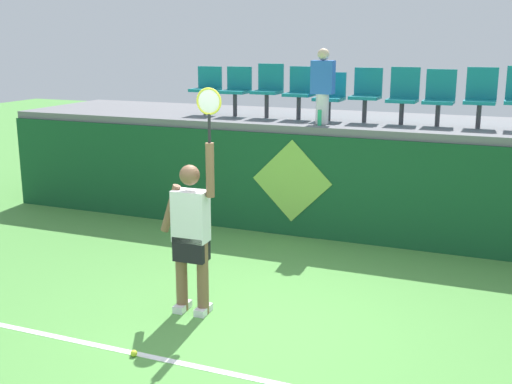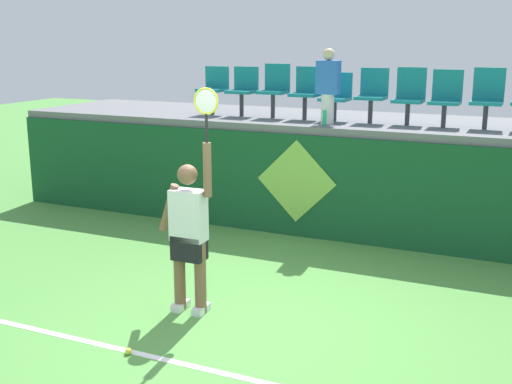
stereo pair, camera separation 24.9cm
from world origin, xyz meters
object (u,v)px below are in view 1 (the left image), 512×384
Objects in this scene: stadium_chair_5 at (366,92)px; spectator_0 at (323,85)px; water_bottle at (320,118)px; stadium_chair_4 at (330,94)px; stadium_chair_8 at (481,95)px; stadium_chair_2 at (268,87)px; stadium_chair_6 at (403,94)px; stadium_chair_3 at (300,90)px; stadium_chair_7 at (439,96)px; stadium_chair_1 at (237,88)px; tennis_player at (191,231)px; tennis_ball at (134,353)px; stadium_chair_0 at (207,87)px.

stadium_chair_5 is 0.74× the size of spectator_0.
water_bottle is 0.92m from stadium_chair_5.
stadium_chair_8 is at bearing 0.21° from stadium_chair_4.
stadium_chair_2 is 1.14m from spectator_0.
stadium_chair_8 reaches higher than stadium_chair_6.
stadium_chair_8 is at bearing 0.13° from stadium_chair_3.
stadium_chair_5 is 1.68m from stadium_chair_8.
stadium_chair_7 is at bearing 0.23° from stadium_chair_4.
spectator_0 reaches higher than stadium_chair_6.
stadium_chair_1 is 1.68m from spectator_0.
stadium_chair_5 is (0.55, 0.65, 0.35)m from water_bottle.
stadium_chair_2 reaches higher than tennis_player.
stadium_chair_6 is at bearing 179.97° from stadium_chair_8.
stadium_chair_1 is (-1.20, 5.17, 2.13)m from tennis_ball.
stadium_chair_4 is 0.87× the size of stadium_chair_8.
stadium_chair_2 is 1.05× the size of stadium_chair_7.
stadium_chair_3 is at bearing 139.10° from spectator_0.
stadium_chair_4 is at bearing -0.18° from stadium_chair_2.
stadium_chair_5 is at bearing 0.15° from stadium_chair_0.
stadium_chair_0 is 2.22m from spectator_0.
stadium_chair_8 is at bearing 10.99° from spectator_0.
stadium_chair_6 is at bearing 20.97° from spectator_0.
spectator_0 is at bearing -40.90° from stadium_chair_3.
stadium_chair_7 is (0.53, -0.00, -0.01)m from stadium_chair_6.
spectator_0 is at bearing -159.03° from stadium_chair_6.
water_bottle is at bearing -21.42° from stadium_chair_1.
stadium_chair_5 is (0.58, 0.00, 0.05)m from stadium_chair_4.
stadium_chair_8 reaches higher than stadium_chair_0.
stadium_chair_6 reaches higher than stadium_chair_0.
stadium_chair_5 is (0.95, 4.03, 1.22)m from tennis_player.
water_bottle is at bearing -87.52° from stadium_chair_4.
stadium_chair_6 is (2.77, 0.01, -0.01)m from stadium_chair_1.
stadium_chair_3 is 1.11× the size of stadium_chair_4.
stadium_chair_6 is at bearing 0.55° from stadium_chair_5.
stadium_chair_1 is 2.77m from stadium_chair_6.
tennis_ball is 5.27m from spectator_0.
stadium_chair_1 is at bearing -179.79° from stadium_chair_6.
stadium_chair_2 is 0.56m from stadium_chair_3.
stadium_chair_2 is at bearing 0.37° from stadium_chair_0.
tennis_ball is at bearing -100.90° from stadium_chair_5.
stadium_chair_0 is 4.44m from stadium_chair_8.
stadium_chair_8 reaches higher than tennis_player.
spectator_0 is (0.50, -0.43, 0.12)m from stadium_chair_3.
spectator_0 is at bearing 84.94° from tennis_ball.
stadium_chair_6 is at bearing 0.23° from stadium_chair_3.
stadium_chair_2 is (-0.68, 4.03, 1.25)m from tennis_player.
water_bottle is 1.34m from stadium_chair_6.
water_bottle is (0.40, 3.38, 0.88)m from tennis_player.
stadium_chair_4 reaches higher than water_bottle.
tennis_player is 3.30× the size of stadium_chair_4.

